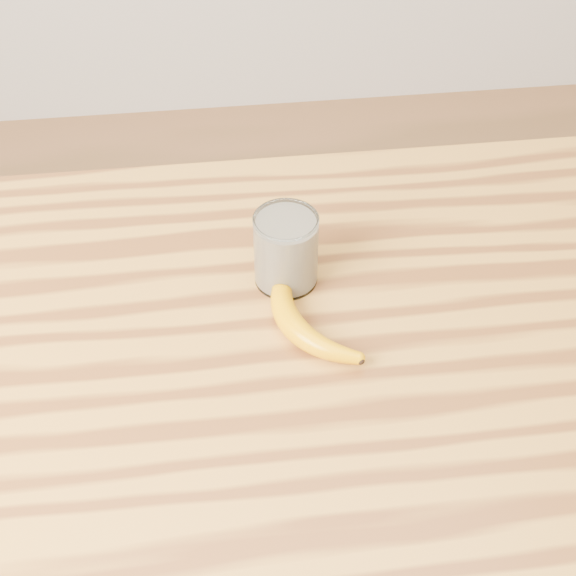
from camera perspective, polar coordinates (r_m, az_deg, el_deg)
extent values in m
cube|color=#B27A2E|center=(1.01, 2.03, -4.91)|extent=(1.20, 0.80, 0.04)
cylinder|color=brown|center=(1.62, -19.66, -7.52)|extent=(0.06, 0.06, 0.86)
cylinder|color=brown|center=(1.69, 18.34, -4.15)|extent=(0.06, 0.06, 0.86)
cylinder|color=white|center=(1.04, -0.15, 2.74)|extent=(0.08, 0.08, 0.10)
torus|color=white|center=(1.00, -0.15, 4.91)|extent=(0.08, 0.08, 0.00)
cylinder|color=beige|center=(1.04, -0.15, 2.61)|extent=(0.08, 0.08, 0.09)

